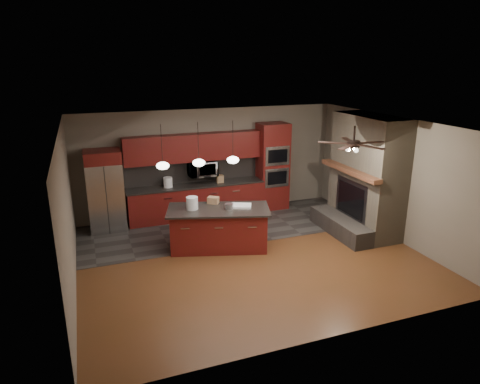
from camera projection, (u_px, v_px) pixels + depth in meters
name	position (u px, v px, depth m)	size (l,w,h in m)	color
ground	(251.00, 256.00, 9.11)	(7.00, 7.00, 0.00)	#5B321B
ceiling	(252.00, 125.00, 8.28)	(7.00, 6.00, 0.02)	white
back_wall	(210.00, 162.00, 11.38)	(7.00, 0.02, 2.80)	slate
right_wall	(392.00, 178.00, 9.85)	(0.02, 6.00, 2.80)	slate
left_wall	(67.00, 214.00, 7.54)	(0.02, 6.00, 2.80)	slate
slate_tile_patch	(224.00, 226.00, 10.72)	(7.00, 2.40, 0.01)	#363430
fireplace_column	(365.00, 179.00, 10.09)	(1.30, 2.10, 2.80)	#726651
back_cabinetry	(195.00, 184.00, 11.14)	(3.59, 0.64, 2.20)	maroon
oven_tower	(273.00, 167.00, 11.73)	(0.80, 0.63, 2.38)	maroon
microwave	(202.00, 168.00, 11.09)	(0.73, 0.41, 0.50)	silver
refrigerator	(105.00, 191.00, 10.26)	(0.84, 0.75, 1.98)	silver
kitchen_island	(219.00, 228.00, 9.38)	(2.40, 1.59, 0.92)	maroon
white_bucket	(192.00, 203.00, 9.18)	(0.25, 0.25, 0.27)	silver
paint_can	(229.00, 206.00, 9.20)	(0.18, 0.18, 0.12)	silver
paint_tray	(241.00, 206.00, 9.36)	(0.45, 0.31, 0.04)	white
cardboard_box	(213.00, 200.00, 9.57)	(0.23, 0.17, 0.15)	#9D7451
counter_bucket	(168.00, 182.00, 10.83)	(0.22, 0.22, 0.26)	white
counter_box	(220.00, 179.00, 11.24)	(0.18, 0.14, 0.20)	#9A754F
pendant_left	(163.00, 166.00, 8.61)	(0.26, 0.26, 0.92)	black
pendant_center	(199.00, 163.00, 8.85)	(0.26, 0.26, 0.92)	black
pendant_right	(233.00, 160.00, 9.10)	(0.26, 0.26, 0.92)	black
ceiling_fan	(354.00, 143.00, 8.26)	(1.27, 1.33, 0.41)	black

